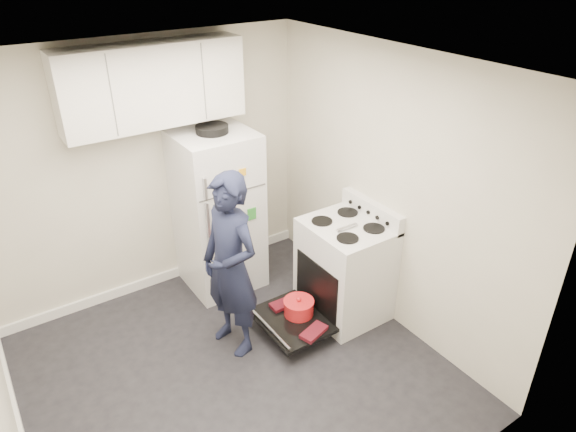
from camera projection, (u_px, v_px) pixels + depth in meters
room at (222, 251)px, 3.72m from camera, size 3.21×3.21×2.51m
electric_range at (344, 270)px, 4.80m from camera, size 0.66×0.76×1.10m
open_oven_door at (295, 315)px, 4.67m from camera, size 0.55×0.72×0.22m
refrigerator at (218, 211)px, 5.07m from camera, size 0.72×0.74×1.71m
upper_cabinets at (153, 85)px, 4.38m from camera, size 1.60×0.33×0.70m
person at (230, 266)px, 4.22m from camera, size 0.51×0.67×1.65m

